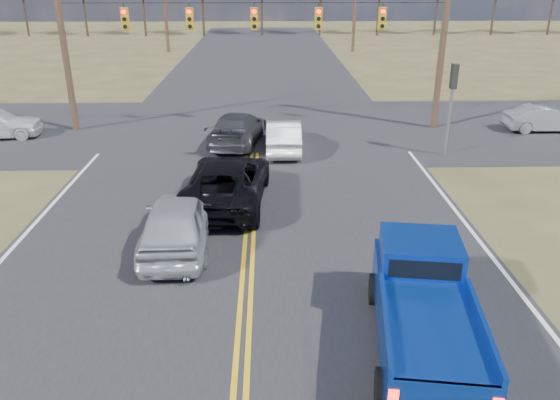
{
  "coord_description": "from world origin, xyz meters",
  "views": [
    {
      "loc": [
        0.57,
        -8.74,
        7.41
      ],
      "look_at": [
        0.9,
        5.22,
        1.5
      ],
      "focal_mm": 35.0,
      "sensor_mm": 36.0,
      "label": 1
    }
  ],
  "objects_px": {
    "pickup_truck": "(424,307)",
    "white_car_queue": "(283,136)",
    "silver_suv": "(177,222)",
    "black_suv": "(227,181)",
    "dgrey_car_queue": "(238,128)",
    "cross_car_east_near": "(545,119)"
  },
  "relations": [
    {
      "from": "silver_suv",
      "to": "dgrey_car_queue",
      "type": "distance_m",
      "value": 10.21
    },
    {
      "from": "silver_suv",
      "to": "black_suv",
      "type": "height_order",
      "value": "silver_suv"
    },
    {
      "from": "silver_suv",
      "to": "black_suv",
      "type": "xyz_separation_m",
      "value": [
        1.2,
        3.21,
        -0.01
      ]
    },
    {
      "from": "pickup_truck",
      "to": "white_car_queue",
      "type": "relative_size",
      "value": 1.28
    },
    {
      "from": "black_suv",
      "to": "white_car_queue",
      "type": "distance_m",
      "value": 6.18
    },
    {
      "from": "white_car_queue",
      "to": "dgrey_car_queue",
      "type": "xyz_separation_m",
      "value": [
        -2.07,
        1.11,
        0.02
      ]
    },
    {
      "from": "pickup_truck",
      "to": "dgrey_car_queue",
      "type": "distance_m",
      "value": 15.46
    },
    {
      "from": "white_car_queue",
      "to": "cross_car_east_near",
      "type": "relative_size",
      "value": 1.09
    },
    {
      "from": "black_suv",
      "to": "cross_car_east_near",
      "type": "xyz_separation_m",
      "value": [
        15.09,
        8.68,
        -0.15
      ]
    },
    {
      "from": "black_suv",
      "to": "dgrey_car_queue",
      "type": "relative_size",
      "value": 1.13
    },
    {
      "from": "silver_suv",
      "to": "white_car_queue",
      "type": "relative_size",
      "value": 1.11
    },
    {
      "from": "pickup_truck",
      "to": "silver_suv",
      "type": "height_order",
      "value": "pickup_truck"
    },
    {
      "from": "black_suv",
      "to": "cross_car_east_near",
      "type": "distance_m",
      "value": 17.41
    },
    {
      "from": "cross_car_east_near",
      "to": "white_car_queue",
      "type": "bearing_deg",
      "value": 103.27
    },
    {
      "from": "pickup_truck",
      "to": "white_car_queue",
      "type": "height_order",
      "value": "pickup_truck"
    },
    {
      "from": "white_car_queue",
      "to": "dgrey_car_queue",
      "type": "height_order",
      "value": "dgrey_car_queue"
    },
    {
      "from": "white_car_queue",
      "to": "cross_car_east_near",
      "type": "distance_m",
      "value": 13.3
    },
    {
      "from": "silver_suv",
      "to": "white_car_queue",
      "type": "bearing_deg",
      "value": -112.0
    },
    {
      "from": "white_car_queue",
      "to": "cross_car_east_near",
      "type": "xyz_separation_m",
      "value": [
        12.99,
        2.86,
        -0.06
      ]
    },
    {
      "from": "silver_suv",
      "to": "white_car_queue",
      "type": "height_order",
      "value": "silver_suv"
    },
    {
      "from": "black_suv",
      "to": "silver_suv",
      "type": "bearing_deg",
      "value": 74.16
    },
    {
      "from": "silver_suv",
      "to": "cross_car_east_near",
      "type": "relative_size",
      "value": 1.21
    }
  ]
}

